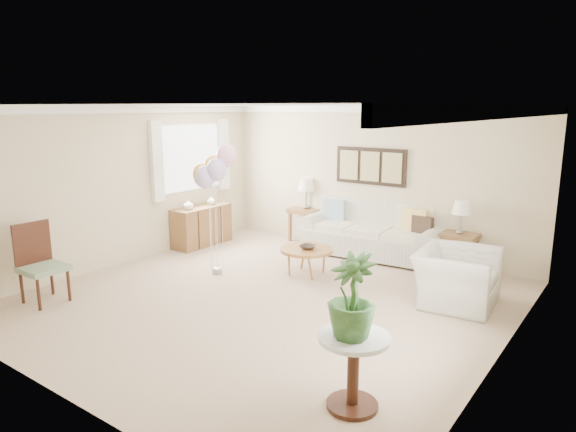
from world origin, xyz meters
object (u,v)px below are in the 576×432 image
Objects in this scene: armchair at (456,277)px; accent_chair at (40,261)px; coffee_table at (307,250)px; sofa at (373,234)px; balloon_cluster at (211,170)px.

armchair is 1.04× the size of accent_chair.
armchair is at bearing 34.97° from accent_chair.
accent_chair reaches higher than coffee_table.
armchair is 5.56m from accent_chair.
sofa reaches higher than armchair.
accent_chair is at bearing -119.64° from sofa.
balloon_cluster is at bearing 63.58° from accent_chair.
accent_chair reaches higher than armchair.
balloon_cluster reaches higher than accent_chair.
coffee_table is at bearing 88.87° from armchair.
coffee_table is at bearing 35.60° from balloon_cluster.
sofa is at bearing 77.30° from coffee_table.
armchair is 0.55× the size of balloon_cluster.
sofa is 1.61m from coffee_table.
accent_chair is 0.53× the size of balloon_cluster.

